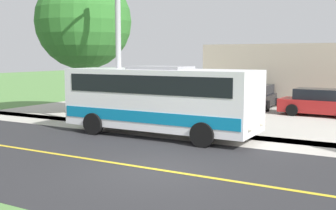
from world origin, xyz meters
The scene contains 10 objects.
ground_plane centered at (0.00, 0.00, 0.00)m, with size 120.00×120.00×0.00m, color #548442.
road_surface centered at (0.00, 0.00, 0.00)m, with size 8.00×100.00×0.01m, color #28282B.
sidewalk centered at (-5.20, 0.00, 0.00)m, with size 2.40×100.00×0.01m, color #B2ADA3.
parking_lot_surface centered at (-12.40, 3.00, 0.00)m, with size 14.00×36.00×0.01m, color #B2ADA3.
road_centre_line centered at (0.00, 0.00, 0.01)m, with size 0.16×100.00×0.00m, color gold.
shuttle_bus_front centered at (-4.56, -2.58, 1.55)m, with size 2.77×8.01×2.80m.
street_light_pole centered at (-4.87, -4.95, 4.09)m, with size 1.97×0.24×7.37m.
parked_car_near centered at (-15.15, -1.83, 0.69)m, with size 4.47×2.15×1.45m.
parked_car_far centered at (-13.59, 2.16, 0.69)m, with size 2.16×4.47×1.45m.
tree_curbside centered at (-7.40, -8.92, 4.99)m, with size 5.03×5.03×7.52m.
Camera 1 is at (9.94, 5.92, 3.22)m, focal length 44.79 mm.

